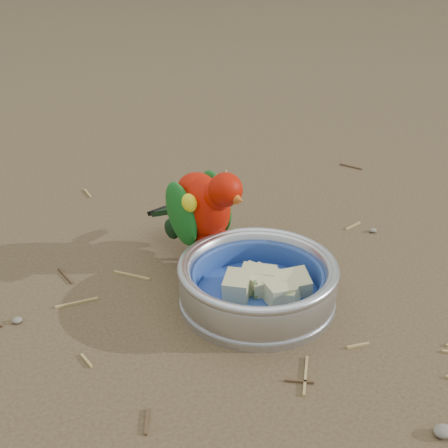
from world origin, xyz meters
name	(u,v)px	position (x,y,z in m)	size (l,w,h in m)	color
ground	(272,302)	(0.00, 0.00, 0.00)	(60.00, 60.00, 0.00)	brown
food_bowl	(257,299)	(-0.02, 0.00, 0.01)	(0.20, 0.20, 0.02)	#B2B2BA
bowl_wall	(258,279)	(-0.02, 0.00, 0.04)	(0.20, 0.20, 0.04)	#B2B2BA
fruit_wedges	(258,284)	(-0.02, 0.00, 0.03)	(0.12, 0.12, 0.03)	#BEBA81
lory_parrot	(204,216)	(-0.04, 0.13, 0.07)	(0.09, 0.18, 0.15)	#AB1001
ground_debris	(230,286)	(-0.04, 0.05, 0.00)	(0.90, 0.80, 0.01)	#A0854D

